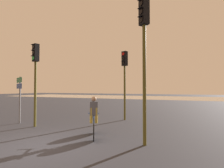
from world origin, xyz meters
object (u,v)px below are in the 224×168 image
at_px(traffic_light_near_left, 35,69).
at_px(direction_sign_post, 19,91).
at_px(cyclist, 94,117).
at_px(traffic_light_center, 125,72).
at_px(traffic_light_near_right, 144,44).

height_order(traffic_light_near_left, direction_sign_post, traffic_light_near_left).
relative_size(direction_sign_post, cyclist, 1.60).
height_order(traffic_light_center, cyclist, traffic_light_center).
bearing_deg(traffic_light_center, traffic_light_near_right, 141.34).
bearing_deg(traffic_light_center, direction_sign_post, 57.63).
xyz_separation_m(traffic_light_near_right, cyclist, (-2.05, 0.14, -2.64)).
bearing_deg(traffic_light_near_left, direction_sign_post, 6.14).
height_order(traffic_light_near_left, traffic_light_near_right, traffic_light_near_right).
distance_m(traffic_light_center, cyclist, 4.70).
xyz_separation_m(direction_sign_post, cyclist, (5.21, -0.84, -0.97)).
bearing_deg(traffic_light_near_left, cyclist, -171.29).
relative_size(traffic_light_center, cyclist, 2.62).
bearing_deg(traffic_light_center, traffic_light_near_left, 69.70).
bearing_deg(traffic_light_center, cyclist, 116.40).
height_order(traffic_light_near_left, cyclist, traffic_light_near_left).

